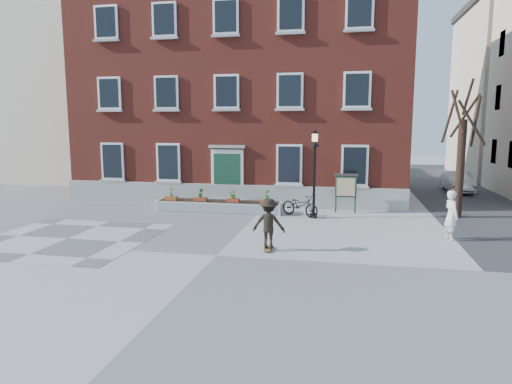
% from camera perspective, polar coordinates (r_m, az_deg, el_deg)
% --- Properties ---
extents(ground, '(100.00, 100.00, 0.00)m').
position_cam_1_polar(ground, '(14.87, -4.99, -7.93)').
color(ground, '#98989B').
rests_on(ground, ground).
extents(checker_patch, '(6.00, 6.00, 0.01)m').
position_cam_1_polar(checker_patch, '(18.28, -22.50, -5.41)').
color(checker_patch, '#58585B').
rests_on(checker_patch, ground).
extents(distant_building, '(10.00, 12.00, 13.00)m').
position_cam_1_polar(distant_building, '(40.32, -22.25, 11.17)').
color(distant_building, beige).
rests_on(distant_building, ground).
extents(bicycle, '(2.03, 1.57, 1.03)m').
position_cam_1_polar(bicycle, '(20.94, 5.53, -1.66)').
color(bicycle, black).
rests_on(bicycle, ground).
extents(parked_car, '(1.39, 3.91, 1.28)m').
position_cam_1_polar(parked_car, '(30.90, 23.89, 1.17)').
color(parked_car, silver).
rests_on(parked_car, ground).
extents(bystander, '(0.64, 0.78, 1.83)m').
position_cam_1_polar(bystander, '(18.04, 23.22, -2.68)').
color(bystander, white).
rests_on(bystander, ground).
extents(brick_building, '(18.40, 10.85, 12.60)m').
position_cam_1_polar(brick_building, '(28.38, -1.00, 12.77)').
color(brick_building, maroon).
rests_on(brick_building, ground).
extents(planter_assembly, '(6.20, 1.12, 1.15)m').
position_cam_1_polar(planter_assembly, '(22.06, -4.71, -1.68)').
color(planter_assembly, beige).
rests_on(planter_assembly, ground).
extents(bare_tree, '(1.83, 1.83, 6.16)m').
position_cam_1_polar(bare_tree, '(22.28, 24.26, 4.14)').
color(bare_tree, black).
rests_on(bare_tree, ground).
extents(lamp_post, '(0.40, 0.40, 3.93)m').
position_cam_1_polar(lamp_post, '(20.46, 7.33, 3.79)').
color(lamp_post, black).
rests_on(lamp_post, ground).
extents(notice_board, '(1.10, 0.16, 1.87)m').
position_cam_1_polar(notice_board, '(21.98, 11.17, 0.68)').
color(notice_board, black).
rests_on(notice_board, ground).
extents(skateboarder, '(1.09, 0.78, 1.76)m').
position_cam_1_polar(skateboarder, '(15.22, 1.61, -3.96)').
color(skateboarder, brown).
rests_on(skateboarder, ground).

